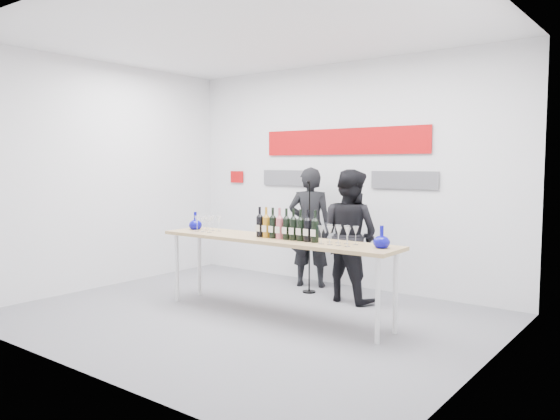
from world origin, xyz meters
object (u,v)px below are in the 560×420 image
(presenter_left, at_px, (310,227))
(mic_stand, at_px, (309,259))
(tasting_table, at_px, (274,244))
(presenter_right, at_px, (349,235))

(presenter_left, distance_m, mic_stand, 0.52)
(tasting_table, bearing_deg, presenter_right, 73.34)
(presenter_left, bearing_deg, presenter_right, 131.47)
(presenter_right, relative_size, mic_stand, 1.10)
(presenter_right, bearing_deg, tasting_table, 81.41)
(tasting_table, relative_size, presenter_right, 1.80)
(tasting_table, xyz_separation_m, presenter_right, (0.31, 1.07, 0.00))
(presenter_left, distance_m, presenter_right, 0.89)
(tasting_table, height_order, presenter_left, presenter_left)
(presenter_left, xyz_separation_m, mic_stand, (0.20, -0.32, -0.36))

